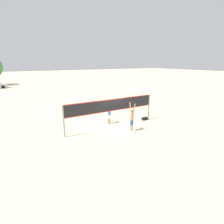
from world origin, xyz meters
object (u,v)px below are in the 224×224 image
Objects in this scene: player_spiker at (132,116)px; volleyball at (134,132)px; volleyball_net at (112,107)px; player_blocker at (109,112)px; gear_bag at (145,119)px.

player_spiker is 1.18m from volleyball.
volleyball is at bearing -66.12° from volleyball_net.
player_blocker is (-0.67, 2.41, -0.16)m from player_spiker.
volleyball_net is 2.63m from volleyball.
player_blocker reaches higher than volleyball.
gear_bag reaches higher than volleyball.
volleyball_net is 3.99× the size of player_blocker.
player_spiker is at bearing -59.34° from volleyball_net.
player_blocker is 9.61× the size of volleyball.
player_blocker reaches higher than gear_bag.
player_spiker is at bearing 15.51° from player_blocker.
volleyball_net reaches higher than player_spiker.
player_spiker reaches higher than gear_bag.
volleyball_net is at bearing 30.66° from player_spiker.
player_blocker is at bearing 166.37° from gear_bag.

